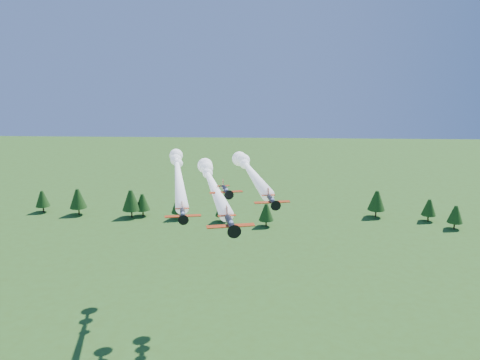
{
  "coord_description": "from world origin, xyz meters",
  "views": [
    {
      "loc": [
        6.19,
        -93.86,
        69.71
      ],
      "look_at": [
        2.39,
        0.0,
        45.29
      ],
      "focal_mm": 40.0,
      "sensor_mm": 36.0,
      "label": 1
    }
  ],
  "objects_px": {
    "plane_lead": "(211,182)",
    "plane_slot": "(226,190)",
    "plane_right": "(250,170)",
    "plane_left": "(178,172)"
  },
  "relations": [
    {
      "from": "plane_right",
      "to": "plane_slot",
      "type": "xyz_separation_m",
      "value": [
        -4.23,
        -18.56,
        0.31
      ]
    },
    {
      "from": "plane_lead",
      "to": "plane_slot",
      "type": "xyz_separation_m",
      "value": [
        3.82,
        -10.4,
        1.09
      ]
    },
    {
      "from": "plane_lead",
      "to": "plane_slot",
      "type": "distance_m",
      "value": 11.13
    },
    {
      "from": "plane_lead",
      "to": "plane_right",
      "type": "relative_size",
      "value": 1.15
    },
    {
      "from": "plane_left",
      "to": "plane_slot",
      "type": "height_order",
      "value": "plane_slot"
    },
    {
      "from": "plane_left",
      "to": "plane_right",
      "type": "xyz_separation_m",
      "value": [
        17.44,
        -5.52,
        2.07
      ]
    },
    {
      "from": "plane_lead",
      "to": "plane_right",
      "type": "xyz_separation_m",
      "value": [
        8.06,
        8.17,
        0.78
      ]
    },
    {
      "from": "plane_right",
      "to": "plane_left",
      "type": "bearing_deg",
      "value": 151.4
    },
    {
      "from": "plane_left",
      "to": "plane_slot",
      "type": "bearing_deg",
      "value": -71.51
    },
    {
      "from": "plane_lead",
      "to": "plane_right",
      "type": "bearing_deg",
      "value": 33.5
    }
  ]
}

